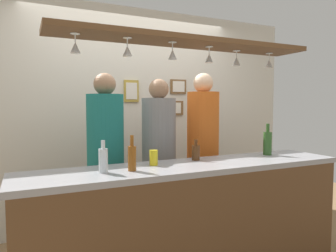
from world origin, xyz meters
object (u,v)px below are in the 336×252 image
person_right_orange_shirt (203,139)px  picture_frame_upper_small (178,87)px  person_middle_grey_shirt (159,147)px  bottle_beer_amber_tall (132,157)px  bottle_champagne_green (267,143)px  picture_frame_crest (131,91)px  bottle_beer_brown_stubby (196,152)px  picture_frame_lower_pair (172,108)px  drink_can (154,158)px  bottle_soda_clear (103,160)px  person_left_teal_shirt (106,147)px

person_right_orange_shirt → picture_frame_upper_small: person_right_orange_shirt is taller
person_middle_grey_shirt → bottle_beer_amber_tall: 0.89m
bottle_champagne_green → picture_frame_crest: size_ratio=1.15×
bottle_beer_amber_tall → bottle_beer_brown_stubby: bearing=16.2°
person_middle_grey_shirt → picture_frame_lower_pair: person_middle_grey_shirt is taller
person_right_orange_shirt → picture_frame_lower_pair: bearing=90.9°
drink_can → picture_frame_crest: picture_frame_crest is taller
person_right_orange_shirt → picture_frame_lower_pair: 0.80m
bottle_beer_amber_tall → person_right_orange_shirt: bearing=34.8°
bottle_beer_brown_stubby → picture_frame_crest: 1.39m
bottle_beer_brown_stubby → picture_frame_crest: (-0.16, 1.26, 0.57)m
bottle_soda_clear → picture_frame_crest: (0.68, 1.42, 0.55)m
person_left_teal_shirt → bottle_beer_amber_tall: 0.72m
bottle_champagne_green → picture_frame_lower_pair: size_ratio=1.00×
bottle_beer_brown_stubby → picture_frame_lower_pair: (0.38, 1.26, 0.37)m
person_middle_grey_shirt → bottle_beer_brown_stubby: person_middle_grey_shirt is taller
picture_frame_lower_pair → bottle_beer_amber_tall: bearing=-125.2°
person_middle_grey_shirt → bottle_champagne_green: bearing=-32.9°
picture_frame_crest → picture_frame_upper_small: bearing=0.0°
bottle_beer_amber_tall → bottle_beer_brown_stubby: 0.67m
person_left_teal_shirt → person_right_orange_shirt: 1.05m
person_left_teal_shirt → picture_frame_upper_small: (1.12, 0.73, 0.63)m
person_right_orange_shirt → bottle_soda_clear: person_right_orange_shirt is taller
bottle_beer_amber_tall → picture_frame_lower_pair: 1.80m
bottle_soda_clear → picture_frame_lower_pair: size_ratio=0.77×
bottle_beer_amber_tall → picture_frame_lower_pair: size_ratio=0.87×
person_middle_grey_shirt → person_right_orange_shirt: bearing=0.0°
person_left_teal_shirt → bottle_soda_clear: person_left_teal_shirt is taller
person_middle_grey_shirt → bottle_beer_amber_tall: (-0.52, -0.72, 0.04)m
bottle_champagne_green → picture_frame_lower_pair: 1.39m
bottle_soda_clear → picture_frame_upper_small: 2.03m
picture_frame_crest → bottle_champagne_green: bearing=-54.4°
bottle_beer_amber_tall → drink_can: bottle_beer_amber_tall is taller
bottle_champagne_green → picture_frame_crest: bearing=125.6°
person_left_teal_shirt → picture_frame_lower_pair: 1.32m
picture_frame_upper_small → bottle_beer_brown_stubby: bearing=-110.3°
person_right_orange_shirt → bottle_soda_clear: (-1.24, -0.69, -0.02)m
person_left_teal_shirt → person_middle_grey_shirt: 0.54m
bottle_beer_amber_tall → picture_frame_lower_pair: (1.02, 1.45, 0.34)m
person_middle_grey_shirt → person_right_orange_shirt: person_right_orange_shirt is taller
bottle_champagne_green → picture_frame_crest: (-0.93, 1.30, 0.53)m
person_left_teal_shirt → bottle_beer_amber_tall: person_left_teal_shirt is taller
picture_frame_upper_small → bottle_beer_amber_tall: bearing=-127.4°
bottle_beer_brown_stubby → picture_frame_upper_small: size_ratio=0.82×
bottle_beer_amber_tall → drink_can: 0.26m
picture_frame_upper_small → picture_frame_crest: picture_frame_upper_small is taller
person_left_teal_shirt → picture_frame_upper_small: bearing=32.9°
person_left_teal_shirt → drink_can: size_ratio=14.22×
person_middle_grey_shirt → person_right_orange_shirt: (0.51, 0.00, 0.05)m
bottle_beer_brown_stubby → picture_frame_crest: size_ratio=0.69×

